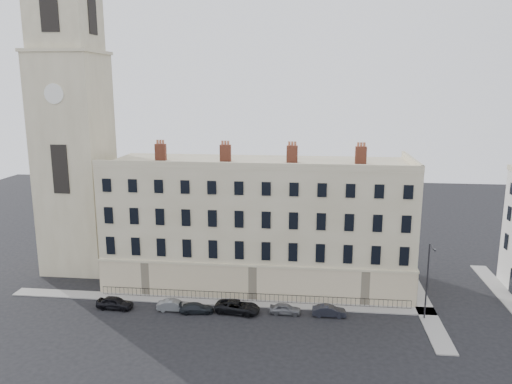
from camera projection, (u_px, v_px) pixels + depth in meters
ground at (305, 327)px, 50.42m from camera, size 160.00×160.00×0.00m
terrace at (259, 222)px, 61.13m from camera, size 36.22×12.22×17.00m
church_tower at (73, 128)px, 63.39m from camera, size 8.00×8.13×44.00m
pavement_terrace at (217, 301)px, 56.37m from camera, size 48.00×2.00×0.12m
pavement_east_return at (420, 300)px, 56.76m from camera, size 2.00×24.00×0.12m
pavement_adjacent at (506, 297)px, 57.60m from camera, size 2.00×20.00×0.12m
railings at (252, 297)px, 56.21m from camera, size 35.00×0.04×0.96m
car_a at (115, 303)px, 54.53m from camera, size 4.07×1.84×1.36m
car_b at (174, 305)px, 54.09m from camera, size 3.67×1.46×1.19m
car_c at (197, 308)px, 53.58m from camera, size 3.85×1.98×1.07m
car_d at (238, 307)px, 53.56m from camera, size 5.06×2.81×1.34m
car_e at (285, 309)px, 53.29m from camera, size 3.42×1.47×1.15m
car_f at (329, 311)px, 52.76m from camera, size 3.58×1.28×1.18m
streetlamp at (428, 278)px, 51.19m from camera, size 0.38×1.78×8.24m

